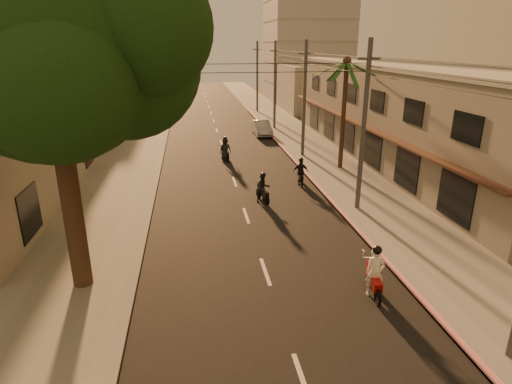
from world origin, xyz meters
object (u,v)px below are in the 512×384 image
broadleaf_tree (63,51)px  scooter_far_a (225,150)px  scooter_red (375,273)px  scooter_mid_a (263,188)px  palm_tree (347,68)px  parked_car (262,128)px  scooter_mid_b (301,172)px

broadleaf_tree → scooter_far_a: bearing=69.6°
scooter_red → scooter_mid_a: scooter_red is taller
scooter_far_a → palm_tree: bearing=-33.6°
scooter_mid_a → palm_tree: bearing=28.3°
parked_car → scooter_red: bearing=-91.8°
scooter_mid_b → scooter_far_a: (-4.32, 6.73, 0.05)m
broadleaf_tree → scooter_mid_a: 13.51m
broadleaf_tree → scooter_red: (10.23, -2.36, -7.60)m
scooter_far_a → scooter_red: bearing=-89.2°
broadleaf_tree → palm_tree: size_ratio=1.48×
scooter_red → palm_tree: bearing=84.5°
scooter_mid_b → parked_car: scooter_mid_b is taller
broadleaf_tree → palm_tree: (14.61, 13.86, -1.33)m
palm_tree → scooter_mid_a: bearing=-138.3°
broadleaf_tree → scooter_red: bearing=-13.0°
broadleaf_tree → parked_car: broadleaf_tree is taller
palm_tree → parked_car: palm_tree is taller
scooter_red → parked_car: 29.09m
palm_tree → scooter_red: size_ratio=4.08×
scooter_red → scooter_far_a: (-3.74, 19.78, -0.01)m
palm_tree → scooter_far_a: (-8.12, 3.57, -6.29)m
scooter_mid_a → broadleaf_tree: bearing=-148.5°
palm_tree → scooter_red: 17.93m
scooter_mid_b → scooter_far_a: scooter_far_a is taller
scooter_mid_a → scooter_red: bearing=-90.4°
broadleaf_tree → scooter_mid_b: bearing=44.7°
scooter_far_a → scooter_mid_a: bearing=-91.7°
scooter_mid_a → scooter_far_a: 9.66m
scooter_red → scooter_mid_b: size_ratio=1.10×
scooter_mid_a → scooter_far_a: bearing=84.8°
scooter_mid_a → scooter_far_a: scooter_far_a is taller
broadleaf_tree → scooter_mid_b: 17.03m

